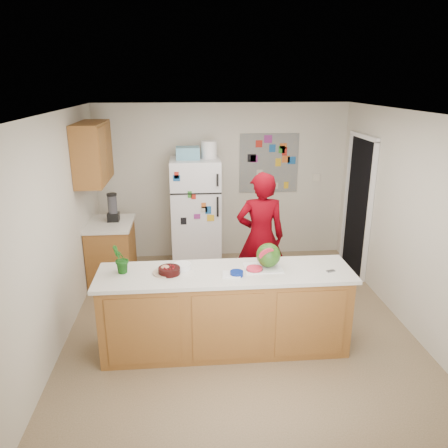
{
  "coord_description": "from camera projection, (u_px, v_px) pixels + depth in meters",
  "views": [
    {
      "loc": [
        -0.57,
        -4.66,
        2.82
      ],
      "look_at": [
        -0.15,
        0.2,
        1.21
      ],
      "focal_mm": 35.0,
      "sensor_mm": 36.0,
      "label": 1
    }
  ],
  "objects": [
    {
      "name": "white_bowl",
      "position": [
        182.0,
        266.0,
        4.61
      ],
      "size": [
        0.22,
        0.22,
        0.06
      ],
      "primitive_type": "cylinder",
      "rotation": [
        0.0,
        0.0,
        -0.24
      ],
      "color": "white",
      "rests_on": "peninsula_top"
    },
    {
      "name": "peninsula_top",
      "position": [
        225.0,
        273.0,
        4.56
      ],
      "size": [
        2.68,
        0.7,
        0.04
      ],
      "primitive_type": "cube",
      "color": "silver",
      "rests_on": "peninsula_base"
    },
    {
      "name": "peninsula_base",
      "position": [
        225.0,
        312.0,
        4.71
      ],
      "size": [
        2.6,
        0.62,
        0.88
      ],
      "primitive_type": "cube",
      "color": "brown",
      "rests_on": "floor"
    },
    {
      "name": "wall_left",
      "position": [
        57.0,
        231.0,
        4.78
      ],
      "size": [
        0.02,
        4.5,
        2.5
      ],
      "primitive_type": "cube",
      "color": "beige",
      "rests_on": "ground"
    },
    {
      "name": "cutting_board",
      "position": [
        263.0,
        268.0,
        4.64
      ],
      "size": [
        0.4,
        0.31,
        0.01
      ],
      "primitive_type": "cube",
      "rotation": [
        0.0,
        0.0,
        0.03
      ],
      "color": "white",
      "rests_on": "peninsula_top"
    },
    {
      "name": "paper_towel",
      "position": [
        231.0,
        274.0,
        4.47
      ],
      "size": [
        0.2,
        0.18,
        0.02
      ],
      "primitive_type": "cube",
      "rotation": [
        0.0,
        0.0,
        -0.1
      ],
      "color": "white",
      "rests_on": "peninsula_top"
    },
    {
      "name": "floor",
      "position": [
        238.0,
        324.0,
        5.34
      ],
      "size": [
        4.0,
        4.5,
        0.02
      ],
      "primitive_type": "cube",
      "color": "brown",
      "rests_on": "ground"
    },
    {
      "name": "side_counter_top",
      "position": [
        109.0,
        224.0,
        6.2
      ],
      "size": [
        0.64,
        0.84,
        0.04
      ],
      "primitive_type": "cube",
      "color": "silver",
      "rests_on": "side_counter_base"
    },
    {
      "name": "watermelon_slice",
      "position": [
        254.0,
        269.0,
        4.58
      ],
      "size": [
        0.17,
        0.17,
        0.02
      ],
      "primitive_type": "cylinder",
      "color": "red",
      "rests_on": "cutting_board"
    },
    {
      "name": "wall_back",
      "position": [
        223.0,
        182.0,
        7.08
      ],
      "size": [
        4.0,
        0.02,
        2.5
      ],
      "primitive_type": "cube",
      "color": "beige",
      "rests_on": "ground"
    },
    {
      "name": "potted_plant",
      "position": [
        120.0,
        259.0,
        4.47
      ],
      "size": [
        0.21,
        0.22,
        0.31
      ],
      "primitive_type": "imported",
      "rotation": [
        0.0,
        0.0,
        4.1
      ],
      "color": "#164011",
      "rests_on": "peninsula_top"
    },
    {
      "name": "upper_cabinets",
      "position": [
        93.0,
        153.0,
        5.82
      ],
      "size": [
        0.35,
        1.0,
        0.8
      ],
      "primitive_type": "cube",
      "color": "brown",
      "rests_on": "wall_left"
    },
    {
      "name": "keys",
      "position": [
        331.0,
        271.0,
        4.56
      ],
      "size": [
        0.1,
        0.07,
        0.01
      ],
      "primitive_type": "cube",
      "rotation": [
        0.0,
        0.0,
        0.29
      ],
      "color": "slate",
      "rests_on": "peninsula_top"
    },
    {
      "name": "fridge_top_bin",
      "position": [
        188.0,
        153.0,
        6.51
      ],
      "size": [
        0.35,
        0.28,
        0.18
      ],
      "primitive_type": "cube",
      "color": "#5999B2",
      "rests_on": "refrigerator"
    },
    {
      "name": "plate",
      "position": [
        165.0,
        272.0,
        4.52
      ],
      "size": [
        0.28,
        0.28,
        0.02
      ],
      "primitive_type": "cylinder",
      "rotation": [
        0.0,
        0.0,
        0.08
      ],
      "color": "#BEAF90",
      "rests_on": "peninsula_top"
    },
    {
      "name": "photo_collage",
      "position": [
        269.0,
        163.0,
        7.03
      ],
      "size": [
        0.95,
        0.01,
        0.95
      ],
      "primitive_type": "cube",
      "color": "slate",
      "rests_on": "wall_back"
    },
    {
      "name": "doorway",
      "position": [
        359.0,
        206.0,
        6.55
      ],
      "size": [
        0.03,
        0.85,
        2.04
      ],
      "primitive_type": "cube",
      "color": "black",
      "rests_on": "ground"
    },
    {
      "name": "cobalt_bowl",
      "position": [
        237.0,
        274.0,
        4.45
      ],
      "size": [
        0.17,
        0.17,
        0.05
      ],
      "primitive_type": "cylinder",
      "rotation": [
        0.0,
        0.0,
        0.26
      ],
      "color": "navy",
      "rests_on": "peninsula_top"
    },
    {
      "name": "ceiling",
      "position": [
        240.0,
        112.0,
        4.55
      ],
      "size": [
        4.0,
        4.5,
        0.02
      ],
      "primitive_type": "cube",
      "color": "white",
      "rests_on": "wall_back"
    },
    {
      "name": "watermelon",
      "position": [
        268.0,
        255.0,
        4.62
      ],
      "size": [
        0.26,
        0.26,
        0.26
      ],
      "primitive_type": "sphere",
      "color": "#2D5810",
      "rests_on": "cutting_board"
    },
    {
      "name": "side_counter_base",
      "position": [
        112.0,
        253.0,
        6.34
      ],
      "size": [
        0.6,
        0.8,
        0.86
      ],
      "primitive_type": "cube",
      "color": "brown",
      "rests_on": "floor"
    },
    {
      "name": "cherry_bowl",
      "position": [
        169.0,
        271.0,
        4.5
      ],
      "size": [
        0.28,
        0.28,
        0.07
      ],
      "primitive_type": "cylinder",
      "rotation": [
        0.0,
        0.0,
        0.31
      ],
      "color": "black",
      "rests_on": "peninsula_top"
    },
    {
      "name": "refrigerator",
      "position": [
        196.0,
        213.0,
        6.81
      ],
      "size": [
        0.75,
        0.7,
        1.7
      ],
      "primitive_type": "cube",
      "color": "silver",
      "rests_on": "floor"
    },
    {
      "name": "wall_right",
      "position": [
        409.0,
        221.0,
        5.11
      ],
      "size": [
        0.02,
        4.5,
        2.5
      ],
      "primitive_type": "cube",
      "color": "beige",
      "rests_on": "ground"
    },
    {
      "name": "blender_appliance",
      "position": [
        113.0,
        208.0,
        6.21
      ],
      "size": [
        0.13,
        0.13,
        0.38
      ],
      "primitive_type": "cylinder",
      "color": "black",
      "rests_on": "side_counter_top"
    },
    {
      "name": "person",
      "position": [
        261.0,
        238.0,
        5.69
      ],
      "size": [
        0.64,
        0.43,
        1.74
      ],
      "primitive_type": "imported",
      "rotation": [
        0.0,
        0.0,
        3.13
      ],
      "color": "#5E0008",
      "rests_on": "floor"
    }
  ]
}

